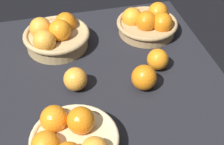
# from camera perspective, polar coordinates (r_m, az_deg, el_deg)

# --- Properties ---
(market_tray) EXTENTS (0.84, 0.72, 0.03)m
(market_tray) POSITION_cam_1_polar(r_m,az_deg,el_deg) (1.07, -0.20, -1.63)
(market_tray) COLOR black
(market_tray) RESTS_ON ground
(basket_far_left) EXTENTS (0.22, 0.22, 0.10)m
(basket_far_left) POSITION_cam_1_polar(r_m,az_deg,el_deg) (1.25, 6.14, 8.39)
(basket_far_left) COLOR tan
(basket_far_left) RESTS_ON market_tray
(basket_near_right) EXTENTS (0.23, 0.23, 0.10)m
(basket_near_right) POSITION_cam_1_polar(r_m,az_deg,el_deg) (0.85, -6.80, -11.39)
(basket_near_right) COLOR #D3BC8C
(basket_near_right) RESTS_ON market_tray
(basket_near_left) EXTENTS (0.23, 0.23, 0.11)m
(basket_near_left) POSITION_cam_1_polar(r_m,az_deg,el_deg) (1.18, -9.61, 6.19)
(basket_near_left) COLOR tan
(basket_near_left) RESTS_ON market_tray
(loose_orange_front_gap) EXTENTS (0.08, 0.08, 0.08)m
(loose_orange_front_gap) POSITION_cam_1_polar(r_m,az_deg,el_deg) (1.01, 5.49, -0.85)
(loose_orange_front_gap) COLOR orange
(loose_orange_front_gap) RESTS_ON market_tray
(loose_orange_back_gap) EXTENTS (0.07, 0.07, 0.07)m
(loose_orange_back_gap) POSITION_cam_1_polar(r_m,az_deg,el_deg) (1.09, 7.79, 2.23)
(loose_orange_back_gap) COLOR orange
(loose_orange_back_gap) RESTS_ON market_tray
(loose_orange_side_gap) EXTENTS (0.07, 0.07, 0.07)m
(loose_orange_side_gap) POSITION_cam_1_polar(r_m,az_deg,el_deg) (1.01, -6.26, -1.14)
(loose_orange_side_gap) COLOR #F49E33
(loose_orange_side_gap) RESTS_ON market_tray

